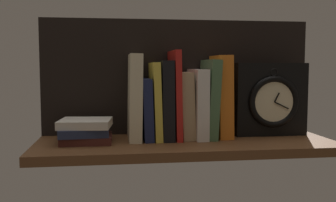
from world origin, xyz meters
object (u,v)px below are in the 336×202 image
Objects in this scene: book_navy_bierce at (146,109)px; framed_clock at (271,100)px; book_red_requiem at (175,95)px; book_green_romantic at (209,99)px; book_stack_side at (85,131)px; book_yellow_seinlanguage at (155,101)px; book_black_skeptic at (165,100)px; book_white_catcher at (198,103)px; book_tan_shortstories at (185,105)px; book_cream_twain at (135,97)px; book_orange_pandolfini at (221,96)px.

book_navy_bierce is 0.79× the size of framed_clock.
book_red_requiem is 10.40cm from book_green_romantic.
book_green_romantic is 19.43cm from framed_clock.
book_stack_side is (-17.41, -3.92, -5.52)cm from book_navy_bierce.
book_red_requiem is (5.82, 0.00, 1.72)cm from book_yellow_seinlanguage.
book_red_requiem reaches higher than book_stack_side.
book_navy_bierce is 0.77× the size of book_black_skeptic.
book_white_catcher is 0.88× the size of book_green_romantic.
book_navy_bierce is 11.47cm from book_tan_shortstories.
book_red_requiem is at bearing 180.00° from book_tan_shortstories.
book_cream_twain is 4.89cm from book_navy_bierce.
book_black_skeptic is 16.95cm from book_orange_pandolfini.
book_cream_twain is 6.13cm from book_yellow_seinlanguage.
book_stack_side is at bearing -167.31° from book_navy_bierce.
book_orange_pandolfini is (16.93, 0.00, 0.81)cm from book_black_skeptic.
book_yellow_seinlanguage is 21.89cm from book_stack_side.
book_yellow_seinlanguage reaches higher than book_white_catcher.
book_green_romantic is at bearing 0.00° from book_cream_twain.
book_cream_twain reaches higher than book_tan_shortstories.
book_red_requiem reaches higher than book_black_skeptic.
book_black_skeptic is (5.61, -0.00, 2.59)cm from book_navy_bierce.
book_yellow_seinlanguage reaches higher than book_stack_side.
book_orange_pandolfini is (11.12, 0.00, 2.48)cm from book_tan_shortstories.
book_green_romantic reaches higher than framed_clock.
book_orange_pandolfini reaches higher than book_black_skeptic.
book_yellow_seinlanguage is (2.63, 0.00, 2.35)cm from book_navy_bierce.
book_tan_shortstories is at bearing 180.00° from book_orange_pandolfini.
book_orange_pandolfini is at bearing -0.00° from book_yellow_seinlanguage.
book_tan_shortstories is at bearing -179.39° from framed_clock.
book_orange_pandolfini is at bearing -0.00° from book_green_romantic.
book_cream_twain is 22.17cm from book_green_romantic.
book_black_skeptic reaches higher than book_tan_shortstories.
book_cream_twain reaches higher than framed_clock.
book_black_skeptic is 0.93× the size of book_orange_pandolfini.
book_red_requiem is 1.32× the size of book_tan_shortstories.
book_cream_twain reaches higher than book_stack_side.
book_red_requiem reaches higher than framed_clock.
book_cream_twain is 17.15cm from book_stack_side.
book_navy_bierce is at bearing 180.00° from book_white_catcher.
framed_clock is at bearing 0.46° from book_yellow_seinlanguage.
book_green_romantic is 1.04× the size of framed_clock.
book_cream_twain is at bearing -180.00° from book_red_requiem.
book_navy_bierce is at bearing 180.00° from book_yellow_seinlanguage.
book_yellow_seinlanguage is 0.98× the size of book_black_skeptic.
book_green_romantic is at bearing 0.00° from book_red_requiem.
book_tan_shortstories is 7.57cm from book_green_romantic.
book_navy_bierce is 18.69cm from book_stack_side.
framed_clock is (22.91, 0.28, 0.86)cm from book_white_catcher.
book_cream_twain is 25.93cm from book_orange_pandolfini.
book_white_catcher is 7.55cm from book_orange_pandolfini.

